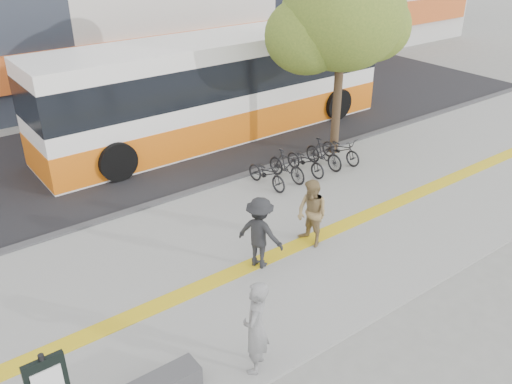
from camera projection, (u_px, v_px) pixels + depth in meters
ground at (241, 307)px, 11.30m from camera, size 120.00×120.00×0.00m
sidewalk at (203, 272)px, 12.34m from camera, size 40.00×7.00×0.08m
tactile_strip at (215, 281)px, 11.97m from camera, size 40.00×0.45×0.01m
street at (83, 163)px, 17.68m from camera, size 40.00×8.00×0.06m
curb at (136, 210)px, 14.82m from camera, size 40.00×0.25×0.14m
street_tree at (340, 17)px, 16.46m from camera, size 4.40×3.80×6.31m
bus at (219, 90)px, 19.25m from camera, size 13.20×3.13×3.52m
bicycle_row at (306, 160)px, 16.72m from camera, size 3.70×1.63×0.93m
seated_woman at (256, 328)px, 9.28m from camera, size 0.80×0.76×1.84m
pedestrian_tan at (312, 213)px, 12.94m from camera, size 0.66×0.84×1.70m
pedestrian_dark at (260, 233)px, 12.13m from camera, size 1.05×1.28×1.73m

